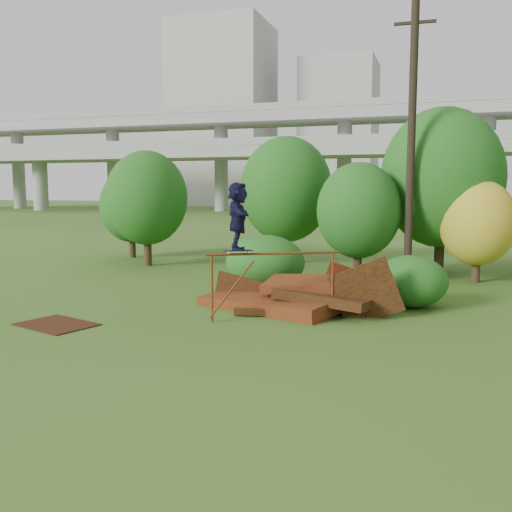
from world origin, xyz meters
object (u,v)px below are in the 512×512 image
(skater, at_px, (238,216))
(utility_pole, at_px, (411,143))
(flat_plate, at_px, (56,324))
(scrap_pile, at_px, (293,297))

(skater, relative_size, utility_pole, 0.18)
(skater, distance_m, flat_plate, 5.30)
(flat_plate, bearing_deg, scrap_pile, 36.02)
(skater, bearing_deg, scrap_pile, -47.06)
(scrap_pile, bearing_deg, flat_plate, -143.98)
(flat_plate, bearing_deg, utility_pole, 49.12)
(scrap_pile, height_order, flat_plate, scrap_pile)
(scrap_pile, distance_m, skater, 3.21)
(scrap_pile, bearing_deg, utility_pole, 62.71)
(scrap_pile, bearing_deg, skater, -116.74)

